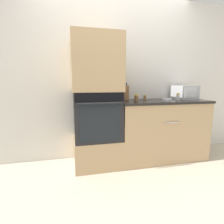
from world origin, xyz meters
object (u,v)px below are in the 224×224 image
(condiment_jar_far, at_px, (145,97))
(knife_block, at_px, (125,93))
(condiment_jar_near, at_px, (178,97))
(condiment_jar_mid, at_px, (136,98))
(wall_oven, at_px, (97,115))
(microwave, at_px, (185,92))
(bowl, at_px, (167,100))

(condiment_jar_far, bearing_deg, knife_block, 178.09)
(condiment_jar_near, height_order, condiment_jar_far, condiment_jar_near)
(condiment_jar_near, distance_m, condiment_jar_mid, 0.66)
(wall_oven, height_order, microwave, microwave)
(microwave, bearing_deg, condiment_jar_near, -143.66)
(microwave, xyz_separation_m, condiment_jar_far, (-0.65, 0.10, -0.08))
(bowl, relative_size, condiment_jar_mid, 1.25)
(microwave, relative_size, condiment_jar_mid, 3.22)
(knife_block, height_order, condiment_jar_far, knife_block)
(microwave, bearing_deg, knife_block, 173.54)
(condiment_jar_near, relative_size, condiment_jar_mid, 1.06)
(wall_oven, height_order, condiment_jar_near, wall_oven)
(microwave, relative_size, condiment_jar_near, 3.05)
(condiment_jar_mid, relative_size, condiment_jar_far, 1.50)
(knife_block, distance_m, bowl, 0.63)
(condiment_jar_mid, height_order, condiment_jar_far, condiment_jar_mid)
(knife_block, bearing_deg, condiment_jar_mid, -72.83)
(wall_oven, bearing_deg, microwave, 3.29)
(condiment_jar_far, bearing_deg, condiment_jar_near, -33.57)
(wall_oven, xyz_separation_m, knife_block, (0.48, 0.19, 0.30))
(microwave, xyz_separation_m, bowl, (-0.45, -0.23, -0.09))
(wall_oven, relative_size, microwave, 2.00)
(bowl, xyz_separation_m, condiment_jar_mid, (-0.44, 0.07, 0.03))
(condiment_jar_mid, bearing_deg, condiment_jar_far, 46.47)
(bowl, bearing_deg, condiment_jar_mid, 170.36)
(microwave, height_order, condiment_jar_near, microwave)
(microwave, xyz_separation_m, condiment_jar_mid, (-0.89, -0.16, -0.06))
(knife_block, bearing_deg, condiment_jar_far, -1.91)
(microwave, xyz_separation_m, condiment_jar_near, (-0.24, -0.17, -0.06))
(condiment_jar_near, relative_size, condiment_jar_far, 1.59)
(bowl, height_order, condiment_jar_mid, condiment_jar_mid)
(condiment_jar_mid, bearing_deg, wall_oven, 172.35)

